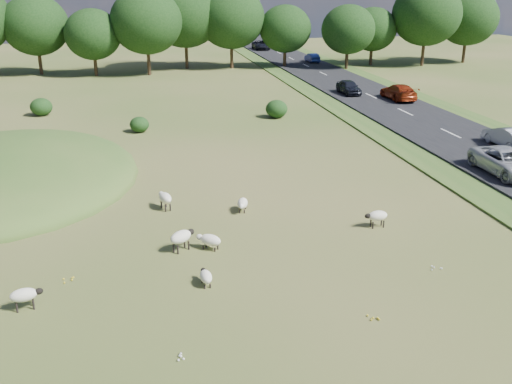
{
  "coord_description": "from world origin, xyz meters",
  "views": [
    {
      "loc": [
        -3.64,
        -23.33,
        11.24
      ],
      "look_at": [
        2.0,
        4.0,
        1.0
      ],
      "focal_mm": 40.0,
      "sensor_mm": 36.0,
      "label": 1
    }
  ],
  "objects_px": {
    "car_6": "(399,92)",
    "sheep_4": "(206,276)",
    "sheep_0": "(25,295)",
    "car_4": "(349,87)",
    "sheep_1": "(181,237)",
    "car_2": "(508,137)",
    "car_3": "(508,162)",
    "sheep_6": "(377,216)",
    "car_1": "(312,58)",
    "car_7": "(261,45)",
    "sheep_2": "(210,240)",
    "sheep_3": "(242,204)",
    "car_5": "(279,44)",
    "sheep_5": "(165,198)"
  },
  "relations": [
    {
      "from": "sheep_3",
      "to": "car_1",
      "type": "relative_size",
      "value": 0.32
    },
    {
      "from": "car_3",
      "to": "car_4",
      "type": "bearing_deg",
      "value": 90.0
    },
    {
      "from": "sheep_3",
      "to": "car_2",
      "type": "relative_size",
      "value": 0.29
    },
    {
      "from": "car_7",
      "to": "sheep_5",
      "type": "bearing_deg",
      "value": -105.98
    },
    {
      "from": "sheep_5",
      "to": "car_3",
      "type": "height_order",
      "value": "car_3"
    },
    {
      "from": "sheep_1",
      "to": "sheep_5",
      "type": "xyz_separation_m",
      "value": [
        -0.44,
        5.16,
        -0.03
      ]
    },
    {
      "from": "sheep_0",
      "to": "car_1",
      "type": "relative_size",
      "value": 0.31
    },
    {
      "from": "car_2",
      "to": "car_4",
      "type": "bearing_deg",
      "value": -80.19
    },
    {
      "from": "sheep_0",
      "to": "car_4",
      "type": "distance_m",
      "value": 45.78
    },
    {
      "from": "sheep_0",
      "to": "car_3",
      "type": "relative_size",
      "value": 0.22
    },
    {
      "from": "sheep_5",
      "to": "sheep_6",
      "type": "xyz_separation_m",
      "value": [
        9.99,
        -4.47,
        -0.05
      ]
    },
    {
      "from": "car_6",
      "to": "sheep_4",
      "type": "bearing_deg",
      "value": 54.65
    },
    {
      "from": "sheep_3",
      "to": "sheep_4",
      "type": "height_order",
      "value": "sheep_3"
    },
    {
      "from": "car_7",
      "to": "car_6",
      "type": "bearing_deg",
      "value": -85.47
    },
    {
      "from": "car_2",
      "to": "car_3",
      "type": "xyz_separation_m",
      "value": [
        -3.8,
        -5.58,
        0.05
      ]
    },
    {
      "from": "sheep_5",
      "to": "car_5",
      "type": "distance_m",
      "value": 78.54
    },
    {
      "from": "sheep_6",
      "to": "car_2",
      "type": "xyz_separation_m",
      "value": [
        14.58,
        11.05,
        0.37
      ]
    },
    {
      "from": "car_4",
      "to": "car_6",
      "type": "distance_m",
      "value": 5.48
    },
    {
      "from": "sheep_0",
      "to": "sheep_1",
      "type": "bearing_deg",
      "value": 20.82
    },
    {
      "from": "car_3",
      "to": "car_7",
      "type": "distance_m",
      "value": 71.55
    },
    {
      "from": "car_7",
      "to": "sheep_3",
      "type": "bearing_deg",
      "value": -102.87
    },
    {
      "from": "car_5",
      "to": "car_6",
      "type": "relative_size",
      "value": 0.83
    },
    {
      "from": "sheep_2",
      "to": "sheep_4",
      "type": "bearing_deg",
      "value": 117.51
    },
    {
      "from": "sheep_4",
      "to": "sheep_2",
      "type": "bearing_deg",
      "value": -15.4
    },
    {
      "from": "sheep_0",
      "to": "sheep_6",
      "type": "distance_m",
      "value": 16.16
    },
    {
      "from": "sheep_3",
      "to": "car_7",
      "type": "distance_m",
      "value": 75.57
    },
    {
      "from": "sheep_4",
      "to": "car_6",
      "type": "bearing_deg",
      "value": -40.78
    },
    {
      "from": "sheep_2",
      "to": "sheep_0",
      "type": "bearing_deg",
      "value": 64.26
    },
    {
      "from": "sheep_3",
      "to": "sheep_6",
      "type": "xyz_separation_m",
      "value": [
        6.06,
        -3.36,
        0.16
      ]
    },
    {
      "from": "car_1",
      "to": "car_7",
      "type": "height_order",
      "value": "car_7"
    },
    {
      "from": "sheep_0",
      "to": "car_6",
      "type": "bearing_deg",
      "value": 36.82
    },
    {
      "from": "sheep_3",
      "to": "car_7",
      "type": "xyz_separation_m",
      "value": [
        16.84,
        73.67,
        0.56
      ]
    },
    {
      "from": "sheep_3",
      "to": "car_5",
      "type": "xyz_separation_m",
      "value": [
        20.64,
        75.71,
        0.45
      ]
    },
    {
      "from": "car_3",
      "to": "car_6",
      "type": "xyz_separation_m",
      "value": [
        3.8,
        23.61,
        0.0
      ]
    },
    {
      "from": "sheep_3",
      "to": "car_1",
      "type": "height_order",
      "value": "car_1"
    },
    {
      "from": "sheep_0",
      "to": "car_2",
      "type": "bearing_deg",
      "value": 15.98
    },
    {
      "from": "car_6",
      "to": "car_7",
      "type": "height_order",
      "value": "car_6"
    },
    {
      "from": "sheep_2",
      "to": "car_7",
      "type": "xyz_separation_m",
      "value": [
        19.09,
        77.82,
        0.55
      ]
    },
    {
      "from": "car_1",
      "to": "sheep_4",
      "type": "bearing_deg",
      "value": 69.47
    },
    {
      "from": "sheep_6",
      "to": "car_1",
      "type": "xyz_separation_m",
      "value": [
        14.58,
        58.66,
        0.29
      ]
    },
    {
      "from": "car_3",
      "to": "sheep_3",
      "type": "bearing_deg",
      "value": -172.84
    },
    {
      "from": "sheep_3",
      "to": "car_3",
      "type": "relative_size",
      "value": 0.23
    },
    {
      "from": "sheep_1",
      "to": "sheep_3",
      "type": "xyz_separation_m",
      "value": [
        3.49,
        4.04,
        -0.23
      ]
    },
    {
      "from": "sheep_6",
      "to": "car_4",
      "type": "distance_m",
      "value": 34.74
    },
    {
      "from": "car_3",
      "to": "car_5",
      "type": "xyz_separation_m",
      "value": [
        3.8,
        73.6,
        -0.13
      ]
    },
    {
      "from": "sheep_0",
      "to": "car_2",
      "type": "xyz_separation_m",
      "value": [
        30.12,
        15.49,
        0.38
      ]
    },
    {
      "from": "car_1",
      "to": "car_7",
      "type": "xyz_separation_m",
      "value": [
        -3.8,
        18.36,
        0.11
      ]
    },
    {
      "from": "car_1",
      "to": "car_7",
      "type": "distance_m",
      "value": 18.75
    },
    {
      "from": "car_1",
      "to": "car_6",
      "type": "height_order",
      "value": "car_6"
    },
    {
      "from": "sheep_2",
      "to": "car_6",
      "type": "height_order",
      "value": "car_6"
    }
  ]
}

